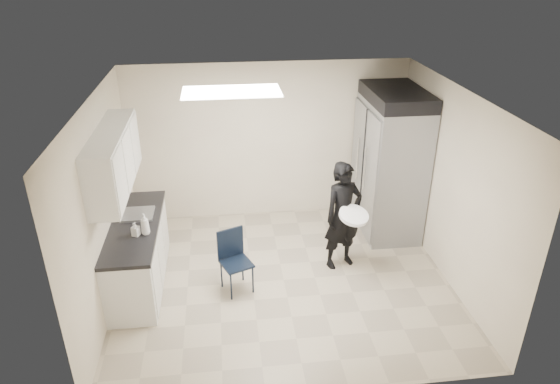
{
  "coord_description": "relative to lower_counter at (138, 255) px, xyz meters",
  "views": [
    {
      "loc": [
        -0.74,
        -5.64,
        4.15
      ],
      "look_at": [
        -0.03,
        0.2,
        1.27
      ],
      "focal_mm": 32.0,
      "sensor_mm": 36.0,
      "label": 1
    }
  ],
  "objects": [
    {
      "name": "bucket_lid",
      "position": [
        2.9,
        -0.14,
        0.49
      ],
      "size": [
        0.51,
        0.51,
        0.05
      ],
      "primitive_type": "cylinder",
      "rotation": [
        0.0,
        0.0,
        0.35
      ],
      "color": "silver",
      "rests_on": "man_tuxedo"
    },
    {
      "name": "man_tuxedo",
      "position": [
        2.82,
        0.1,
        0.36
      ],
      "size": [
        0.68,
        0.56,
        1.59
      ],
      "primitive_type": "imported",
      "rotation": [
        0.0,
        0.0,
        0.35
      ],
      "color": "black",
      "rests_on": "floor"
    },
    {
      "name": "commercial_fridge",
      "position": [
        3.78,
        1.07,
        0.62
      ],
      "size": [
        0.8,
        1.35,
        2.1
      ],
      "primitive_type": "cube",
      "color": "gray",
      "rests_on": "floor"
    },
    {
      "name": "left_wall",
      "position": [
        -0.3,
        -0.2,
        0.87
      ],
      "size": [
        0.0,
        4.0,
        4.0
      ],
      "primitive_type": "plane",
      "rotation": [
        1.57,
        0.0,
        1.57
      ],
      "color": "beige",
      "rests_on": "floor"
    },
    {
      "name": "towel_dispenser",
      "position": [
        -0.19,
        1.15,
        1.19
      ],
      "size": [
        0.22,
        0.3,
        0.35
      ],
      "primitive_type": "cube",
      "color": "black",
      "rests_on": "left_wall"
    },
    {
      "name": "soap_bottle_b",
      "position": [
        0.07,
        -0.29,
        0.57
      ],
      "size": [
        0.11,
        0.11,
        0.19
      ],
      "primitive_type": "imported",
      "rotation": [
        0.0,
        0.0,
        -0.41
      ],
      "color": "#A6A3AF",
      "rests_on": "countertop"
    },
    {
      "name": "back_wall",
      "position": [
        1.95,
        1.8,
        0.87
      ],
      "size": [
        4.5,
        0.0,
        4.5
      ],
      "primitive_type": "plane",
      "rotation": [
        1.57,
        0.0,
        0.0
      ],
      "color": "beige",
      "rests_on": "floor"
    },
    {
      "name": "notice_sticker_right",
      "position": [
        -0.29,
        0.1,
        0.75
      ],
      "size": [
        0.0,
        0.12,
        0.07
      ],
      "primitive_type": "cube",
      "color": "yellow",
      "rests_on": "left_wall"
    },
    {
      "name": "soap_bottle_a",
      "position": [
        0.19,
        -0.26,
        0.62
      ],
      "size": [
        0.15,
        0.15,
        0.28
      ],
      "primitive_type": "imported",
      "rotation": [
        0.0,
        0.0,
        0.44
      ],
      "color": "white",
      "rests_on": "countertop"
    },
    {
      "name": "upper_cabinets",
      "position": [
        -0.13,
        0.0,
        1.4
      ],
      "size": [
        0.35,
        1.8,
        0.75
      ],
      "primitive_type": "cube",
      "color": "silver",
      "rests_on": "left_wall"
    },
    {
      "name": "lower_counter",
      "position": [
        0.0,
        0.0,
        0.0
      ],
      "size": [
        0.6,
        1.9,
        0.86
      ],
      "primitive_type": "cube",
      "color": "silver",
      "rests_on": "floor"
    },
    {
      "name": "folding_chair",
      "position": [
        1.3,
        -0.34,
        -0.01
      ],
      "size": [
        0.48,
        0.48,
        0.83
      ],
      "primitive_type": "cube",
      "rotation": [
        0.0,
        0.0,
        0.39
      ],
      "color": "black",
      "rests_on": "floor"
    },
    {
      "name": "faucet",
      "position": [
        -0.18,
        0.25,
        0.59
      ],
      "size": [
        0.02,
        0.02,
        0.24
      ],
      "primitive_type": "cylinder",
      "color": "silver",
      "rests_on": "countertop"
    },
    {
      "name": "ceiling",
      "position": [
        1.95,
        -0.2,
        2.17
      ],
      "size": [
        4.5,
        4.5,
        0.0
      ],
      "primitive_type": "plane",
      "rotation": [
        3.14,
        0.0,
        0.0
      ],
      "color": "white",
      "rests_on": "back_wall"
    },
    {
      "name": "floor",
      "position": [
        1.95,
        -0.2,
        -0.43
      ],
      "size": [
        4.5,
        4.5,
        0.0
      ],
      "primitive_type": "plane",
      "color": "tan",
      "rests_on": "ground"
    },
    {
      "name": "notice_sticker_left",
      "position": [
        -0.29,
        -0.1,
        0.79
      ],
      "size": [
        0.0,
        0.12,
        0.07
      ],
      "primitive_type": "cube",
      "color": "yellow",
      "rests_on": "left_wall"
    },
    {
      "name": "fridge_compressor",
      "position": [
        3.78,
        1.07,
        1.77
      ],
      "size": [
        0.8,
        1.35,
        0.2
      ],
      "primitive_type": "cube",
      "color": "black",
      "rests_on": "commercial_fridge"
    },
    {
      "name": "sink",
      "position": [
        0.02,
        0.25,
        0.44
      ],
      "size": [
        0.42,
        0.4,
        0.14
      ],
      "primitive_type": "cube",
      "color": "gray",
      "rests_on": "countertop"
    },
    {
      "name": "ceiling_panel",
      "position": [
        1.35,
        0.2,
        2.14
      ],
      "size": [
        1.2,
        0.6,
        0.02
      ],
      "primitive_type": "cube",
      "color": "white",
      "rests_on": "ceiling"
    },
    {
      "name": "right_wall",
      "position": [
        4.2,
        -0.2,
        0.87
      ],
      "size": [
        0.0,
        4.0,
        4.0
      ],
      "primitive_type": "plane",
      "rotation": [
        1.57,
        0.0,
        -1.57
      ],
      "color": "beige",
      "rests_on": "floor"
    },
    {
      "name": "countertop",
      "position": [
        0.0,
        0.0,
        0.46
      ],
      "size": [
        0.64,
        1.95,
        0.05
      ],
      "primitive_type": "cube",
      "color": "black",
      "rests_on": "lower_counter"
    }
  ]
}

